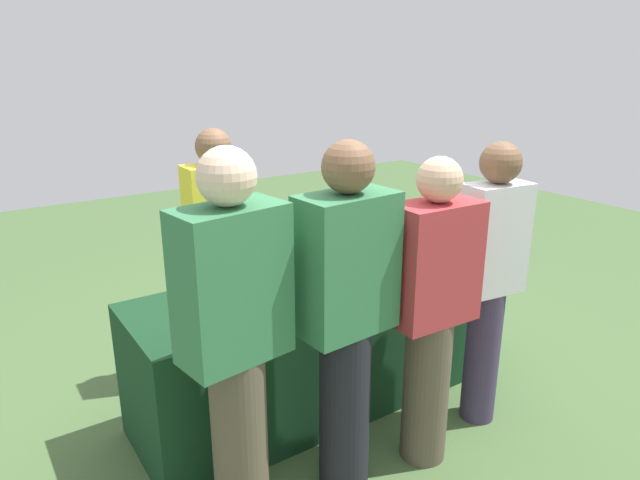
{
  "coord_description": "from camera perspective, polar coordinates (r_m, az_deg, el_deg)",
  "views": [
    {
      "loc": [
        -1.68,
        -2.5,
        1.99
      ],
      "look_at": [
        0.0,
        0.0,
        1.02
      ],
      "focal_mm": 32.06,
      "sensor_mm": 36.0,
      "label": 1
    }
  ],
  "objects": [
    {
      "name": "guest_0",
      "position": [
        2.35,
        -8.5,
        -9.84
      ],
      "size": [
        0.46,
        0.3,
        1.69
      ],
      "rotation": [
        0.0,
        0.0,
        0.14
      ],
      "color": "brown",
      "rests_on": "ground_plane"
    },
    {
      "name": "wine_bottle_0",
      "position": [
        3.22,
        -4.03,
        -2.17
      ],
      "size": [
        0.08,
        0.08,
        0.33
      ],
      "color": "black",
      "rests_on": "tasting_table"
    },
    {
      "name": "wine_bottle_3",
      "position": [
        3.75,
        9.93,
        0.51
      ],
      "size": [
        0.08,
        0.08,
        0.32
      ],
      "color": "black",
      "rests_on": "tasting_table"
    },
    {
      "name": "wine_bottle_1",
      "position": [
        3.29,
        -0.65,
        -1.6
      ],
      "size": [
        0.08,
        0.08,
        0.33
      ],
      "color": "black",
      "rests_on": "tasting_table"
    },
    {
      "name": "wine_glass_4",
      "position": [
        3.3,
        6.95,
        -1.97
      ],
      "size": [
        0.07,
        0.07,
        0.15
      ],
      "color": "silver",
      "rests_on": "tasting_table"
    },
    {
      "name": "wine_glass_5",
      "position": [
        3.54,
        9.5,
        -1.07
      ],
      "size": [
        0.07,
        0.07,
        0.12
      ],
      "color": "silver",
      "rests_on": "tasting_table"
    },
    {
      "name": "guest_3",
      "position": [
        3.19,
        16.58,
        -3.38
      ],
      "size": [
        0.37,
        0.23,
        1.59
      ],
      "rotation": [
        0.0,
        0.0,
        -0.13
      ],
      "color": "#3F3351",
      "rests_on": "ground_plane"
    },
    {
      "name": "server_pouring",
      "position": [
        3.58,
        -10.05,
        -0.63
      ],
      "size": [
        0.37,
        0.21,
        1.59
      ],
      "rotation": [
        0.0,
        0.0,
        3.13
      ],
      "color": "black",
      "rests_on": "ground_plane"
    },
    {
      "name": "menu_board",
      "position": [
        4.46,
        0.36,
        -2.78
      ],
      "size": [
        0.49,
        0.08,
        0.83
      ],
      "primitive_type": "cube",
      "rotation": [
        0.0,
        0.0,
        -0.11
      ],
      "color": "white",
      "rests_on": "ground_plane"
    },
    {
      "name": "ice_bucket",
      "position": [
        3.6,
        9.44,
        -0.61
      ],
      "size": [
        0.2,
        0.2,
        0.18
      ],
      "primitive_type": "cylinder",
      "color": "silver",
      "rests_on": "tasting_table"
    },
    {
      "name": "wine_bottle_2",
      "position": [
        3.59,
        6.28,
        -0.1
      ],
      "size": [
        0.07,
        0.07,
        0.32
      ],
      "color": "black",
      "rests_on": "tasting_table"
    },
    {
      "name": "wine_glass_3",
      "position": [
        3.18,
        3.37,
        -2.68
      ],
      "size": [
        0.06,
        0.06,
        0.14
      ],
      "color": "silver",
      "rests_on": "tasting_table"
    },
    {
      "name": "guest_1",
      "position": [
        2.55,
        2.61,
        -7.47
      ],
      "size": [
        0.45,
        0.27,
        1.67
      ],
      "rotation": [
        0.0,
        0.0,
        0.07
      ],
      "color": "black",
      "rests_on": "ground_plane"
    },
    {
      "name": "wine_glass_2",
      "position": [
        2.99,
        -1.84,
        -4.14
      ],
      "size": [
        0.07,
        0.07,
        0.14
      ],
      "color": "silver",
      "rests_on": "tasting_table"
    },
    {
      "name": "guest_2",
      "position": [
        2.81,
        11.04,
        -6.63
      ],
      "size": [
        0.43,
        0.25,
        1.57
      ],
      "rotation": [
        0.0,
        0.0,
        -0.04
      ],
      "color": "brown",
      "rests_on": "ground_plane"
    },
    {
      "name": "tasting_table",
      "position": [
        3.41,
        0.0,
        -10.2
      ],
      "size": [
        2.17,
        0.71,
        0.77
      ],
      "primitive_type": "cube",
      "color": "#14381E",
      "rests_on": "ground_plane"
    },
    {
      "name": "ground_plane",
      "position": [
        3.61,
        0.0,
        -15.59
      ],
      "size": [
        12.0,
        12.0,
        0.0
      ],
      "primitive_type": "plane",
      "color": "#476638"
    },
    {
      "name": "wine_glass_1",
      "position": [
        2.91,
        -7.16,
        -4.85
      ],
      "size": [
        0.07,
        0.07,
        0.14
      ],
      "color": "silver",
      "rests_on": "tasting_table"
    },
    {
      "name": "wine_glass_0",
      "position": [
        2.9,
        -8.92,
        -5.27
      ],
      "size": [
        0.06,
        0.06,
        0.13
      ],
      "color": "silver",
      "rests_on": "tasting_table"
    }
  ]
}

